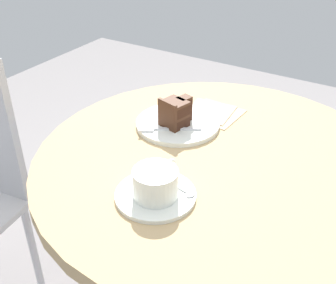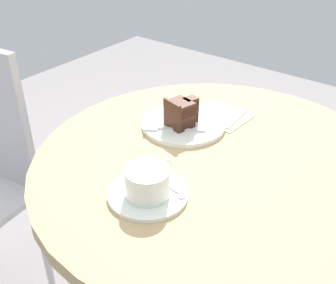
{
  "view_description": "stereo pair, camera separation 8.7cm",
  "coord_description": "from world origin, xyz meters",
  "px_view_note": "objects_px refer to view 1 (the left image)",
  "views": [
    {
      "loc": [
        -0.75,
        -0.32,
        1.25
      ],
      "look_at": [
        -0.06,
        0.1,
        0.75
      ],
      "focal_mm": 45.0,
      "sensor_mm": 36.0,
      "label": 1
    },
    {
      "loc": [
        -0.7,
        -0.39,
        1.25
      ],
      "look_at": [
        -0.06,
        0.1,
        0.75
      ],
      "focal_mm": 45.0,
      "sensor_mm": 36.0,
      "label": 2
    }
  ],
  "objects_px": {
    "cake_slice": "(176,113)",
    "napkin": "(212,112)",
    "coffee_cup": "(156,182)",
    "teaspoon": "(180,188)",
    "cake_plate": "(178,124)",
    "saucer": "(155,195)",
    "fork": "(163,129)"
  },
  "relations": [
    {
      "from": "cake_slice",
      "to": "fork",
      "type": "bearing_deg",
      "value": 160.47
    },
    {
      "from": "cake_plate",
      "to": "teaspoon",
      "type": "bearing_deg",
      "value": -148.9
    },
    {
      "from": "saucer",
      "to": "cake_plate",
      "type": "xyz_separation_m",
      "value": [
        0.27,
        0.11,
        0.0
      ]
    },
    {
      "from": "teaspoon",
      "to": "coffee_cup",
      "type": "bearing_deg",
      "value": -113.66
    },
    {
      "from": "teaspoon",
      "to": "cake_plate",
      "type": "distance_m",
      "value": 0.27
    },
    {
      "from": "coffee_cup",
      "to": "fork",
      "type": "bearing_deg",
      "value": 29.08
    },
    {
      "from": "saucer",
      "to": "coffee_cup",
      "type": "distance_m",
      "value": 0.04
    },
    {
      "from": "fork",
      "to": "napkin",
      "type": "distance_m",
      "value": 0.18
    },
    {
      "from": "cake_plate",
      "to": "fork",
      "type": "bearing_deg",
      "value": 168.7
    },
    {
      "from": "cake_slice",
      "to": "napkin",
      "type": "distance_m",
      "value": 0.14
    },
    {
      "from": "coffee_cup",
      "to": "napkin",
      "type": "height_order",
      "value": "coffee_cup"
    },
    {
      "from": "cake_slice",
      "to": "napkin",
      "type": "bearing_deg",
      "value": -18.85
    },
    {
      "from": "cake_plate",
      "to": "cake_slice",
      "type": "relative_size",
      "value": 2.42
    },
    {
      "from": "cake_plate",
      "to": "fork",
      "type": "xyz_separation_m",
      "value": [
        -0.06,
        0.01,
        0.01
      ]
    },
    {
      "from": "teaspoon",
      "to": "fork",
      "type": "distance_m",
      "value": 0.24
    },
    {
      "from": "teaspoon",
      "to": "cake_plate",
      "type": "xyz_separation_m",
      "value": [
        0.23,
        0.14,
        -0.01
      ]
    },
    {
      "from": "coffee_cup",
      "to": "cake_slice",
      "type": "distance_m",
      "value": 0.28
    },
    {
      "from": "teaspoon",
      "to": "cake_plate",
      "type": "relative_size",
      "value": 0.49
    },
    {
      "from": "saucer",
      "to": "napkin",
      "type": "height_order",
      "value": "saucer"
    },
    {
      "from": "saucer",
      "to": "cake_plate",
      "type": "distance_m",
      "value": 0.29
    },
    {
      "from": "saucer",
      "to": "napkin",
      "type": "distance_m",
      "value": 0.39
    },
    {
      "from": "cake_slice",
      "to": "napkin",
      "type": "relative_size",
      "value": 0.59
    },
    {
      "from": "cake_plate",
      "to": "napkin",
      "type": "distance_m",
      "value": 0.12
    },
    {
      "from": "fork",
      "to": "napkin",
      "type": "bearing_deg",
      "value": -139.39
    },
    {
      "from": "teaspoon",
      "to": "napkin",
      "type": "relative_size",
      "value": 0.7
    },
    {
      "from": "coffee_cup",
      "to": "cake_plate",
      "type": "height_order",
      "value": "coffee_cup"
    },
    {
      "from": "coffee_cup",
      "to": "fork",
      "type": "height_order",
      "value": "coffee_cup"
    },
    {
      "from": "cake_slice",
      "to": "teaspoon",
      "type": "bearing_deg",
      "value": -147.53
    },
    {
      "from": "saucer",
      "to": "fork",
      "type": "xyz_separation_m",
      "value": [
        0.22,
        0.12,
        0.01
      ]
    },
    {
      "from": "saucer",
      "to": "coffee_cup",
      "type": "relative_size",
      "value": 1.34
    },
    {
      "from": "coffee_cup",
      "to": "fork",
      "type": "distance_m",
      "value": 0.25
    },
    {
      "from": "saucer",
      "to": "fork",
      "type": "distance_m",
      "value": 0.25
    }
  ]
}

